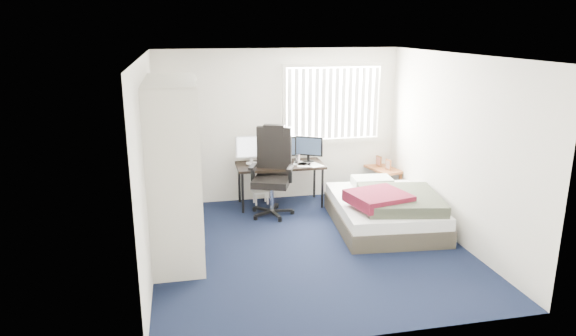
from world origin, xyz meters
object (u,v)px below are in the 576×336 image
(bed, at_px, (385,209))
(office_chair, at_px, (273,181))
(desk, at_px, (280,161))
(nightstand, at_px, (382,171))

(bed, bearing_deg, office_chair, 149.28)
(desk, relative_size, office_chair, 1.04)
(bed, bearing_deg, nightstand, 70.22)
(office_chair, height_order, bed, office_chair)
(nightstand, distance_m, bed, 1.47)
(desk, height_order, office_chair, office_chair)
(bed, bearing_deg, desk, 135.84)
(office_chair, height_order, nightstand, office_chair)
(office_chair, relative_size, bed, 0.69)
(office_chair, xyz_separation_m, bed, (1.51, -0.90, -0.26))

